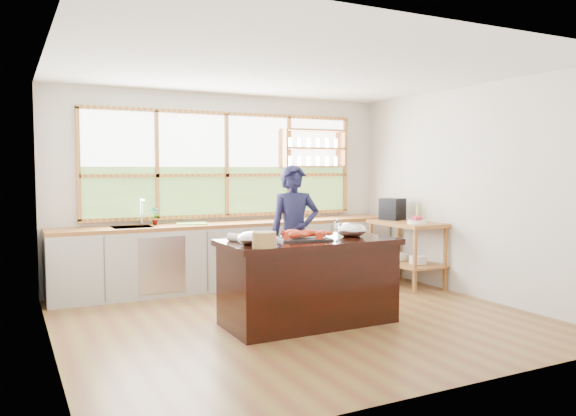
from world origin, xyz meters
TOP-DOWN VIEW (x-y plane):
  - ground_plane at (0.00, 0.00)m, footprint 5.00×5.00m
  - room_shell at (0.02, 0.51)m, footprint 5.02×4.52m
  - back_counter at (-0.02, 1.94)m, footprint 4.90×0.63m
  - right_shelf_unit at (2.19, 0.89)m, footprint 0.62×1.10m
  - island at (0.00, -0.20)m, footprint 1.85×0.90m
  - cook at (0.32, 0.73)m, footprint 0.70×0.55m
  - potted_plant at (-1.10, 2.00)m, footprint 0.15×0.13m
  - cutting_board at (-0.61, 1.94)m, footprint 0.45×0.38m
  - espresso_machine at (2.19, 1.23)m, footprint 0.36×0.37m
  - wine_bottle at (2.24, 0.72)m, footprint 0.07×0.07m
  - fruit_bowl at (2.14, 0.62)m, footprint 0.26×0.26m
  - slate_board at (-0.07, -0.20)m, footprint 0.61×0.49m
  - lobster_pile at (-0.04, -0.20)m, footprint 0.52×0.44m
  - mixing_bowl_left at (-0.69, -0.29)m, footprint 0.28×0.28m
  - mixing_bowl_right at (0.55, -0.18)m, footprint 0.34×0.34m
  - wine_glass at (0.19, -0.48)m, footprint 0.08×0.08m
  - wicker_basket at (-0.67, -0.54)m, footprint 0.23×0.23m
  - parchment_roll at (-0.71, -0.05)m, footprint 0.23×0.30m

SIDE VIEW (x-z plane):
  - ground_plane at x=0.00m, z-range 0.00..0.00m
  - island at x=0.00m, z-range 0.00..0.90m
  - back_counter at x=-0.02m, z-range 0.00..0.90m
  - right_shelf_unit at x=2.19m, z-range 0.15..1.05m
  - cook at x=0.32m, z-range 0.00..1.69m
  - cutting_board at x=-0.61m, z-range 0.90..0.91m
  - slate_board at x=-0.07m, z-range 0.90..0.92m
  - parchment_roll at x=-0.71m, z-range 0.90..0.98m
  - fruit_bowl at x=2.14m, z-range 0.89..1.00m
  - lobster_pile at x=-0.04m, z-range 0.92..1.00m
  - mixing_bowl_left at x=-0.69m, z-range 0.89..1.03m
  - mixing_bowl_right at x=0.55m, z-range 0.89..1.05m
  - wicker_basket at x=-0.67m, z-range 0.90..1.05m
  - potted_plant at x=-1.10m, z-range 0.90..1.15m
  - wine_bottle at x=2.24m, z-range 0.90..1.16m
  - espresso_machine at x=2.19m, z-range 0.90..1.22m
  - wine_glass at x=0.19m, z-range 0.95..1.17m
  - room_shell at x=0.02m, z-range 0.40..3.11m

